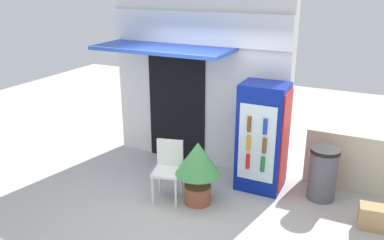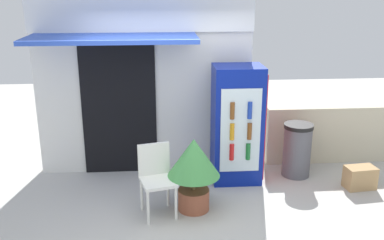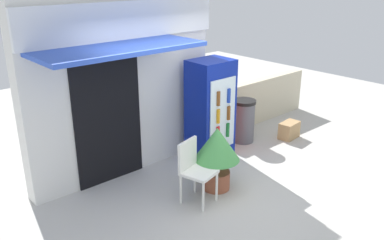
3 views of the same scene
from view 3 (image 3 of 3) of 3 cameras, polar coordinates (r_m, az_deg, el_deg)
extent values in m
plane|color=beige|center=(6.00, 3.63, -11.08)|extent=(16.00, 16.00, 0.00)
cube|color=silver|center=(6.40, -9.76, 5.54)|extent=(3.25, 0.30, 3.03)
cube|color=white|center=(6.07, -9.31, 13.70)|extent=(3.25, 0.08, 0.54)
cube|color=blue|center=(5.54, -10.07, 9.88)|extent=(2.28, 0.96, 0.06)
cube|color=black|center=(6.21, -11.72, 0.41)|extent=(1.12, 0.03, 2.10)
cube|color=navy|center=(6.94, 2.58, 1.42)|extent=(0.71, 0.56, 1.74)
cube|color=silver|center=(6.75, 4.31, 0.81)|extent=(0.57, 0.02, 1.22)
cube|color=red|center=(7.19, 4.67, 2.05)|extent=(0.02, 0.51, 1.57)
cylinder|color=red|center=(6.76, 3.66, -1.88)|extent=(0.06, 0.06, 0.24)
cylinder|color=#196B2D|center=(6.92, 5.03, -1.39)|extent=(0.06, 0.06, 0.24)
cylinder|color=orange|center=(6.65, 3.70, 0.54)|extent=(0.06, 0.06, 0.24)
cylinder|color=brown|center=(6.82, 5.16, 1.01)|extent=(0.06, 0.06, 0.24)
cylinder|color=brown|center=(6.55, 3.73, 3.03)|extent=(0.06, 0.06, 0.24)
cylinder|color=#1938A5|center=(6.72, 5.20, 3.44)|extent=(0.06, 0.06, 0.24)
cylinder|color=white|center=(5.61, 1.59, -10.83)|extent=(0.04, 0.04, 0.45)
cylinder|color=white|center=(5.87, 3.50, -9.32)|extent=(0.04, 0.04, 0.45)
cylinder|color=white|center=(5.79, -1.60, -9.73)|extent=(0.04, 0.04, 0.45)
cylinder|color=white|center=(6.04, 0.40, -8.33)|extent=(0.04, 0.04, 0.45)
cube|color=white|center=(5.70, 0.98, -7.41)|extent=(0.50, 0.52, 0.04)
cube|color=white|center=(5.70, -0.65, -4.83)|extent=(0.41, 0.14, 0.42)
cylinder|color=#995138|center=(6.21, 3.44, -8.37)|extent=(0.41, 0.41, 0.28)
cylinder|color=brown|center=(6.10, 3.48, -6.38)|extent=(0.05, 0.05, 0.20)
cone|color=#47994C|center=(5.95, 3.56, -3.37)|extent=(0.68, 0.68, 0.50)
cylinder|color=#595960|center=(7.81, 7.24, -0.31)|extent=(0.42, 0.42, 0.77)
cylinder|color=black|center=(7.67, 7.38, 2.58)|extent=(0.44, 0.44, 0.06)
cube|color=beige|center=(8.85, 9.32, 2.69)|extent=(2.82, 0.20, 0.94)
cube|color=tan|center=(8.19, 13.52, -1.40)|extent=(0.45, 0.30, 0.33)
camera|label=1|loc=(6.21, 59.93, 11.37)|focal=37.47mm
camera|label=2|loc=(3.71, 69.20, 3.16)|focal=40.95mm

